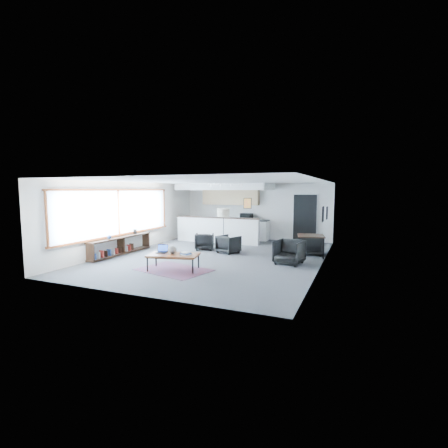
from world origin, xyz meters
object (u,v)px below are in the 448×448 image
at_px(dining_chair_far, 312,245).
at_px(armchair_right, 228,243).
at_px(laptop, 162,250).
at_px(floor_lamp, 223,214).
at_px(coffee_table, 173,255).
at_px(book_stack, 186,254).
at_px(ceramic_pot, 172,250).
at_px(dining_table, 311,237).
at_px(microwave, 246,216).
at_px(armchair_left, 204,241).
at_px(dining_chair_near, 289,253).

bearing_deg(dining_chair_far, armchair_right, 11.50).
height_order(armchair_right, dining_chair_far, armchair_right).
bearing_deg(laptop, floor_lamp, 64.97).
height_order(laptop, armchair_right, armchair_right).
height_order(coffee_table, laptop, laptop).
xyz_separation_m(laptop, book_stack, (0.84, -0.09, -0.02)).
relative_size(ceramic_pot, dining_table, 0.24).
height_order(laptop, floor_lamp, floor_lamp).
relative_size(book_stack, dining_table, 0.31).
relative_size(floor_lamp, microwave, 2.99).
relative_size(armchair_left, dining_chair_near, 0.99).
xyz_separation_m(laptop, ceramic_pot, (0.40, -0.09, 0.06)).
bearing_deg(armchair_right, book_stack, 107.80).
relative_size(book_stack, dining_chair_near, 0.47).
distance_m(book_stack, armchair_left, 3.37).
height_order(laptop, microwave, microwave).
xyz_separation_m(dining_table, dining_chair_near, (-0.45, -1.45, -0.33)).
bearing_deg(laptop, dining_chair_far, 30.35).
bearing_deg(armchair_right, floor_lamp, -24.11).
relative_size(coffee_table, microwave, 2.92).
distance_m(armchair_left, dining_chair_far, 4.02).
distance_m(book_stack, armchair_right, 2.96).
bearing_deg(floor_lamp, dining_table, 3.63).
bearing_deg(floor_lamp, microwave, 92.51).
bearing_deg(armchair_left, dining_chair_far, 167.74).
relative_size(dining_table, dining_chair_far, 1.58).
bearing_deg(book_stack, dining_chair_near, 38.90).
xyz_separation_m(floor_lamp, dining_table, (3.20, 0.20, -0.71)).
relative_size(floor_lamp, dining_chair_near, 2.26).
xyz_separation_m(book_stack, dining_chair_far, (2.98, 3.84, -0.17)).
bearing_deg(floor_lamp, laptop, -100.85).
xyz_separation_m(laptop, armchair_right, (0.95, 2.87, -0.17)).
xyz_separation_m(armchair_right, dining_table, (2.86, 0.53, 0.32)).
xyz_separation_m(armchair_left, dining_table, (3.97, 0.27, 0.33)).
xyz_separation_m(armchair_left, floor_lamp, (0.77, 0.07, 1.04)).
bearing_deg(laptop, ceramic_pot, -26.71).
bearing_deg(dining_chair_far, coffee_table, 43.21).
height_order(floor_lamp, dining_table, floor_lamp).
bearing_deg(coffee_table, dining_chair_near, 21.67).
height_order(laptop, dining_chair_far, laptop).
bearing_deg(coffee_table, book_stack, -10.92).
relative_size(laptop, dining_chair_near, 0.51).
distance_m(laptop, armchair_right, 3.03).
distance_m(dining_chair_far, microwave, 4.25).
height_order(armchair_right, microwave, microwave).
bearing_deg(microwave, armchair_left, -91.82).
relative_size(armchair_right, dining_chair_near, 1.01).
xyz_separation_m(dining_chair_far, microwave, (-3.34, 2.52, 0.78)).
height_order(laptop, dining_table, dining_table).
xyz_separation_m(armchair_right, dining_chair_near, (2.41, -0.92, -0.00)).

